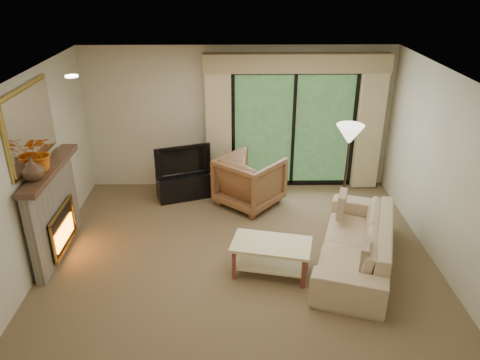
{
  "coord_description": "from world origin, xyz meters",
  "views": [
    {
      "loc": [
        -0.08,
        -5.62,
        3.85
      ],
      "look_at": [
        0.0,
        0.3,
        1.1
      ],
      "focal_mm": 35.0,
      "sensor_mm": 36.0,
      "label": 1
    }
  ],
  "objects_px": {
    "sofa": "(356,242)",
    "coffee_table": "(271,258)",
    "armchair": "(250,181)",
    "media_console": "(183,186)"
  },
  "relations": [
    {
      "from": "sofa",
      "to": "coffee_table",
      "type": "bearing_deg",
      "value": -61.58
    },
    {
      "from": "armchair",
      "to": "coffee_table",
      "type": "distance_m",
      "value": 2.04
    },
    {
      "from": "armchair",
      "to": "coffee_table",
      "type": "relative_size",
      "value": 0.93
    },
    {
      "from": "media_console",
      "to": "coffee_table",
      "type": "distance_m",
      "value": 2.69
    },
    {
      "from": "media_console",
      "to": "armchair",
      "type": "xyz_separation_m",
      "value": [
        1.19,
        -0.28,
        0.21
      ]
    },
    {
      "from": "media_console",
      "to": "coffee_table",
      "type": "relative_size",
      "value": 0.87
    },
    {
      "from": "armchair",
      "to": "coffee_table",
      "type": "xyz_separation_m",
      "value": [
        0.22,
        -2.02,
        -0.21
      ]
    },
    {
      "from": "media_console",
      "to": "coffee_table",
      "type": "xyz_separation_m",
      "value": [
        1.41,
        -2.3,
        0.01
      ]
    },
    {
      "from": "sofa",
      "to": "coffee_table",
      "type": "distance_m",
      "value": 1.22
    },
    {
      "from": "coffee_table",
      "to": "armchair",
      "type": "bearing_deg",
      "value": 109.07
    }
  ]
}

